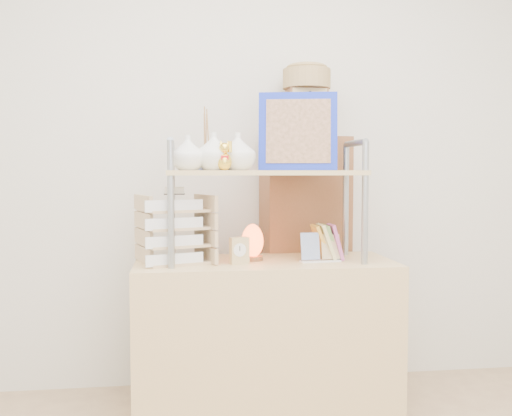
{
  "coord_description": "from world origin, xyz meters",
  "views": [
    {
      "loc": [
        -0.39,
        -1.41,
        1.16
      ],
      "look_at": [
        -0.04,
        1.2,
        1.0
      ],
      "focal_mm": 40.0,
      "sensor_mm": 36.0,
      "label": 1
    }
  ],
  "objects_px": {
    "salt_lamp": "(252,242)",
    "letter_tray": "(175,233)",
    "desk": "(265,340)",
    "cabinet": "(305,263)"
  },
  "relations": [
    {
      "from": "desk",
      "to": "salt_lamp",
      "type": "distance_m",
      "value": 0.47
    },
    {
      "from": "desk",
      "to": "letter_tray",
      "type": "xyz_separation_m",
      "value": [
        -0.42,
        0.0,
        0.51
      ]
    },
    {
      "from": "desk",
      "to": "salt_lamp",
      "type": "height_order",
      "value": "salt_lamp"
    },
    {
      "from": "salt_lamp",
      "to": "letter_tray",
      "type": "bearing_deg",
      "value": -176.2
    },
    {
      "from": "desk",
      "to": "salt_lamp",
      "type": "relative_size",
      "value": 6.98
    },
    {
      "from": "desk",
      "to": "cabinet",
      "type": "relative_size",
      "value": 0.89
    },
    {
      "from": "cabinet",
      "to": "letter_tray",
      "type": "bearing_deg",
      "value": -156.92
    },
    {
      "from": "desk",
      "to": "cabinet",
      "type": "distance_m",
      "value": 0.55
    },
    {
      "from": "letter_tray",
      "to": "desk",
      "type": "bearing_deg",
      "value": -0.42
    },
    {
      "from": "letter_tray",
      "to": "salt_lamp",
      "type": "relative_size",
      "value": 2.05
    }
  ]
}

